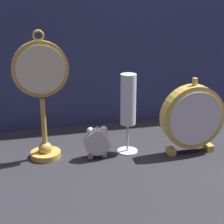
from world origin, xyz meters
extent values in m
plane|color=#232328|center=(0.00, 0.00, 0.00)|extent=(4.00, 4.00, 0.00)
cube|color=navy|center=(0.00, 0.33, 0.29)|extent=(1.45, 0.01, 0.59)
cylinder|color=gold|center=(-0.19, 0.10, 0.01)|extent=(0.08, 0.08, 0.02)
sphere|color=gold|center=(-0.19, 0.10, 0.03)|extent=(0.04, 0.04, 0.04)
cylinder|color=gold|center=(-0.19, 0.10, 0.09)|extent=(0.01, 0.01, 0.16)
cylinder|color=gold|center=(-0.19, 0.10, 0.25)|extent=(0.15, 0.02, 0.15)
cylinder|color=beige|center=(-0.19, 0.09, 0.25)|extent=(0.13, 0.00, 0.13)
torus|color=gold|center=(-0.19, 0.10, 0.34)|extent=(0.03, 0.01, 0.03)
cube|color=silver|center=(-0.07, 0.06, 0.01)|extent=(0.01, 0.01, 0.01)
cube|color=silver|center=(-0.03, 0.06, 0.01)|extent=(0.01, 0.01, 0.01)
cylinder|color=silver|center=(-0.05, 0.06, 0.05)|extent=(0.07, 0.03, 0.07)
cylinder|color=beige|center=(-0.05, 0.05, 0.05)|extent=(0.06, 0.00, 0.06)
sphere|color=silver|center=(-0.06, 0.06, 0.08)|extent=(0.02, 0.02, 0.02)
sphere|color=silver|center=(-0.03, 0.06, 0.08)|extent=(0.02, 0.02, 0.02)
cylinder|color=silver|center=(-0.05, 0.06, 0.09)|extent=(0.00, 0.00, 0.01)
cube|color=gold|center=(0.16, 0.04, 0.01)|extent=(0.02, 0.03, 0.02)
cube|color=gold|center=(0.28, 0.04, 0.01)|extent=(0.02, 0.03, 0.02)
cylinder|color=gold|center=(0.22, 0.04, 0.11)|extent=(0.18, 0.04, 0.18)
cylinder|color=silver|center=(0.22, 0.01, 0.11)|extent=(0.15, 0.00, 0.15)
cylinder|color=gold|center=(0.22, 0.04, 0.21)|extent=(0.01, 0.01, 0.02)
cylinder|color=silver|center=(0.05, 0.08, 0.00)|extent=(0.06, 0.06, 0.01)
cylinder|color=silver|center=(0.05, 0.08, 0.05)|extent=(0.01, 0.01, 0.08)
cylinder|color=white|center=(0.05, 0.08, 0.16)|extent=(0.04, 0.04, 0.14)
cylinder|color=#E5D17F|center=(0.05, 0.08, 0.13)|extent=(0.04, 0.04, 0.09)
camera|label=1|loc=(-0.23, -0.86, 0.46)|focal=60.00mm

